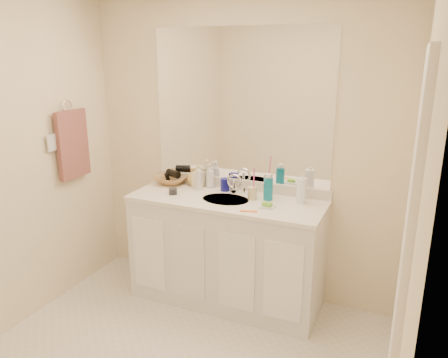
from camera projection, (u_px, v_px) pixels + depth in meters
The scene contains 27 objects.
wall_back at pixel (240, 151), 3.53m from camera, with size 2.60×0.02×2.40m, color #FAE8C3.
wall_right at pixel (409, 238), 1.89m from camera, with size 0.02×2.60×2.40m, color #FAE8C3.
vanity_cabinet at pixel (226, 252), 3.51m from camera, with size 1.50×0.55×0.85m, color white.
countertop at pixel (227, 200), 3.38m from camera, with size 1.52×0.57×0.03m, color white.
backsplash at pixel (239, 184), 3.59m from camera, with size 1.52×0.03×0.08m, color silver.
sink_basin at pixel (226, 201), 3.36m from camera, with size 0.37×0.37×0.02m, color beige.
faucet at pixel (234, 186), 3.50m from camera, with size 0.02×0.02×0.11m, color silver.
mirror at pixel (240, 106), 3.42m from camera, with size 1.48×0.01×1.20m, color white.
blue_mug at pixel (225, 185), 3.55m from camera, with size 0.07×0.07×0.10m, color navy.
tan_cup at pixel (252, 193), 3.35m from camera, with size 0.07×0.07×0.10m, color beige.
toothbrush at pixel (254, 181), 3.32m from camera, with size 0.01×0.01×0.20m, color #EE3E9B.
mouthwash_bottle at pixel (268, 189), 3.33m from camera, with size 0.07×0.07×0.17m, color #0C7191.
clear_pump_bottle at pixel (301, 191), 3.25m from camera, with size 0.07×0.07×0.19m, color white.
soap_dish at pixel (267, 207), 3.18m from camera, with size 0.11×0.09×0.01m, color silver.
green_soap at pixel (267, 204), 3.17m from camera, with size 0.07×0.05×0.02m, color #73C22F.
orange_comb at pixel (248, 211), 3.10m from camera, with size 0.12×0.03×0.01m, color orange.
dark_jar at pixel (173, 191), 3.47m from camera, with size 0.07×0.07×0.05m, color #222327.
extra_white_bottle at pixel (199, 180), 3.56m from camera, with size 0.05×0.05×0.16m, color silver.
soap_bottle_white at pixel (210, 176), 3.63m from camera, with size 0.08×0.08×0.20m, color white.
soap_bottle_cream at pixel (198, 176), 3.64m from camera, with size 0.09×0.09×0.19m, color beige.
soap_bottle_yellow at pixel (194, 177), 3.70m from camera, with size 0.11×0.11×0.15m, color gold.
wicker_basket at pixel (172, 180), 3.75m from camera, with size 0.27×0.27×0.07m, color #9D723F.
hair_dryer at pixel (173, 174), 3.73m from camera, with size 0.06×0.06×0.13m, color black.
towel_ring at pixel (67, 107), 3.46m from camera, with size 0.11×0.11×0.01m, color silver.
hand_towel at pixel (73, 144), 3.53m from camera, with size 0.04×0.32×0.55m, color brown.
switch_plate at pixel (52, 143), 3.35m from camera, with size 0.01×0.09×0.13m, color silver.
door at pixel (398, 314), 1.68m from camera, with size 0.02×0.82×2.00m, color white.
Camera 1 is at (1.26, -1.91, 1.98)m, focal length 35.00 mm.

